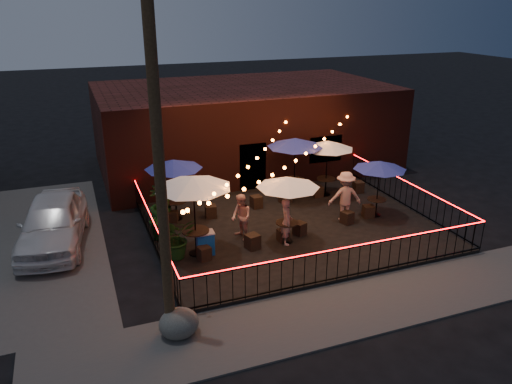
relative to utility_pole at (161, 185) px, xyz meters
The scene contains 36 objects.
ground 7.21m from the utility_pole, 25.71° to the left, with size 110.00×110.00×0.00m, color black.
patio 8.11m from the utility_pole, 40.43° to the left, with size 10.00×8.00×0.15m, color black.
sidewalk 6.74m from the utility_pole, ahead, with size 18.00×2.50×0.05m, color #454240.
brick_building 14.27m from the utility_pole, 63.05° to the left, with size 14.00×8.00×4.00m.
utility_pole is the anchor object (origin of this frame).
fence_front 6.38m from the utility_pole, ahead, with size 10.00×0.04×1.04m.
fence_left 5.70m from the utility_pole, 85.03° to the left, with size 0.04×8.00×1.04m.
fence_right 11.85m from the utility_pole, 23.86° to the left, with size 0.04×8.00×1.04m.
festoon_lights 6.32m from the utility_pole, 44.40° to the left, with size 10.02×8.72×1.32m.
cafe_table_0 4.25m from the utility_pole, 66.51° to the left, with size 2.66×2.66×2.67m.
cafe_table_1 7.04m from the utility_pole, 76.45° to the left, with size 2.54×2.54×2.33m.
cafe_table_2 6.07m from the utility_pole, 36.15° to the left, with size 2.77×2.77×2.32m.
cafe_table_3 9.91m from the utility_pole, 46.90° to the left, with size 2.82×2.82×2.54m.
cafe_table_4 9.95m from the utility_pole, 25.88° to the left, with size 2.57×2.57×2.17m.
cafe_table_5 10.72m from the utility_pole, 40.62° to the left, with size 2.48×2.48×2.36m.
bistro_chair_0 5.14m from the utility_pole, 61.59° to the left, with size 0.37×0.37×0.44m, color black.
bistro_chair_1 6.02m from the utility_pole, 44.55° to the left, with size 0.42×0.42×0.50m, color black.
bistro_chair_2 7.56m from the utility_pole, 77.48° to the left, with size 0.34×0.34×0.40m, color black.
bistro_chair_3 7.83m from the utility_pole, 65.80° to the left, with size 0.41×0.41×0.48m, color black.
bistro_chair_4 6.84m from the utility_pole, 37.49° to the left, with size 0.35×0.35×0.42m, color black.
bistro_chair_5 7.49m from the utility_pole, 35.30° to the left, with size 0.38×0.38×0.45m, color black.
bistro_chair_6 8.95m from the utility_pole, 54.08° to the left, with size 0.40×0.40×0.48m, color black.
bistro_chair_7 9.74m from the utility_pole, 47.70° to the left, with size 0.41×0.41×0.49m, color black.
bistro_chair_8 9.16m from the utility_pole, 28.58° to the left, with size 0.39×0.39×0.46m, color black.
bistro_chair_9 10.09m from the utility_pole, 26.59° to the left, with size 0.39×0.39×0.47m, color black.
bistro_chair_10 10.85m from the utility_pole, 41.76° to the left, with size 0.39×0.39×0.46m, color black.
bistro_chair_11 12.14m from the utility_pole, 35.05° to the left, with size 0.40×0.40×0.48m, color black.
patron_a 6.47m from the utility_pole, 35.77° to the left, with size 0.58×0.38×1.60m, color tan.
patron_b 6.18m from the utility_pole, 51.65° to the left, with size 0.78×0.61×1.60m, color tan.
patron_c 9.08m from the utility_pole, 30.24° to the left, with size 1.22×0.70×1.89m, color tan.
potted_shrub_a 4.97m from the utility_pole, 75.40° to the left, with size 1.20×1.04×1.34m, color #143A0D.
potted_shrub_b 6.15m from the utility_pole, 81.35° to the left, with size 0.84×0.68×1.53m, color #1A3611.
potted_shrub_c 7.45m from the utility_pole, 81.20° to the left, with size 0.78×0.78×1.39m, color #153E11.
cooler 5.29m from the utility_pole, 62.29° to the left, with size 0.61×0.45×0.79m.
boulder 3.64m from the utility_pole, 38.39° to the right, with size 0.95×0.81×0.74m, color #4C4C47.
car_white 7.55m from the utility_pole, 113.01° to the left, with size 1.98×4.91×1.67m, color silver.
Camera 1 is at (-7.11, -13.08, 7.81)m, focal length 35.00 mm.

